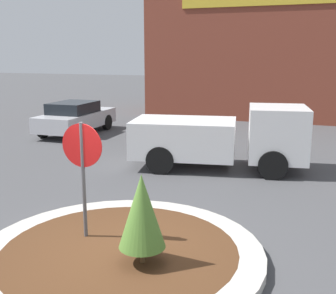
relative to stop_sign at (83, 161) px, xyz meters
name	(u,v)px	position (x,y,z in m)	size (l,w,h in m)	color
ground_plane	(120,258)	(0.84, -0.27, -1.65)	(120.00, 120.00, 0.00)	#474749
traffic_island	(120,253)	(0.84, -0.27, -1.56)	(5.09, 5.09, 0.18)	#BCB7AD
stop_sign	(83,161)	(0.00, 0.00, 0.00)	(0.80, 0.07, 2.35)	#4C4C51
island_shrub	(142,211)	(1.42, -0.60, -0.57)	(0.77, 0.77, 1.51)	brown
utility_truck	(222,137)	(1.20, 6.23, -0.63)	(5.57, 2.88, 1.99)	white
storefront_building	(286,53)	(1.97, 18.96, 1.93)	(14.97, 6.07, 7.16)	brown
parked_sedan_silver	(76,117)	(-6.31, 9.83, -0.90)	(1.97, 4.38, 1.45)	#B7B7BC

